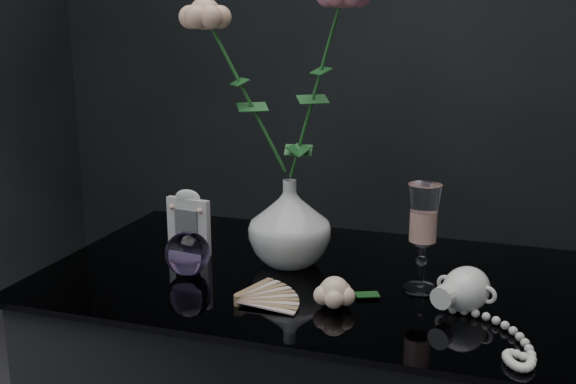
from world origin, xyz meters
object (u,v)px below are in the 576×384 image
(wine_glass, at_px, (423,238))
(picture_frame, at_px, (189,222))
(vase, at_px, (290,223))
(pearl_jar, at_px, (466,287))
(loose_rose, at_px, (334,292))
(paperweight, at_px, (188,253))

(wine_glass, distance_m, picture_frame, 0.47)
(vase, distance_m, pearl_jar, 0.36)
(vase, relative_size, pearl_jar, 0.63)
(vase, height_order, wine_glass, wine_glass)
(pearl_jar, bearing_deg, vase, -177.19)
(pearl_jar, bearing_deg, loose_rose, -143.38)
(picture_frame, height_order, paperweight, picture_frame)
(picture_frame, distance_m, loose_rose, 0.38)
(picture_frame, distance_m, pearl_jar, 0.56)
(wine_glass, height_order, paperweight, wine_glass)
(paperweight, height_order, pearl_jar, paperweight)
(vase, xyz_separation_m, picture_frame, (-0.21, -0.00, -0.02))
(vase, distance_m, wine_glass, 0.26)
(wine_glass, height_order, loose_rose, wine_glass)
(vase, xyz_separation_m, pearl_jar, (0.33, -0.11, -0.04))
(vase, bearing_deg, pearl_jar, -18.43)
(wine_glass, distance_m, loose_rose, 0.18)
(loose_rose, bearing_deg, paperweight, 175.97)
(paperweight, bearing_deg, loose_rose, -10.49)
(wine_glass, distance_m, pearl_jar, 0.11)
(picture_frame, relative_size, loose_rose, 0.88)
(paperweight, bearing_deg, pearl_jar, 0.25)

